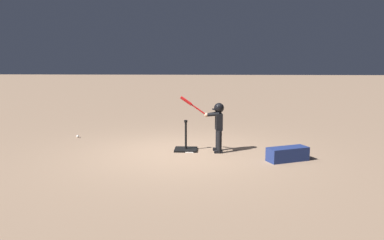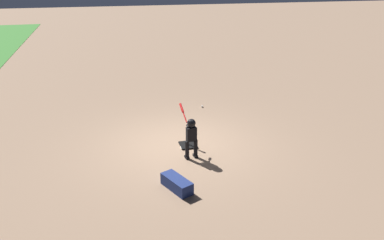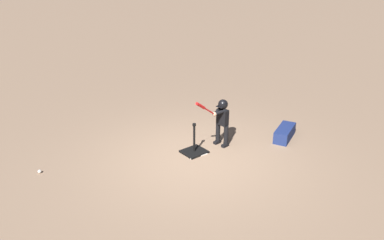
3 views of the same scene
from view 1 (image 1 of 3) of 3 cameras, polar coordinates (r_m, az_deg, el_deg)
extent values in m
plane|color=#93755B|center=(8.24, -1.99, -5.07)|extent=(90.00, 90.00, 0.00)
cube|color=white|center=(8.49, -1.09, -4.58)|extent=(0.47, 0.47, 0.02)
cube|color=black|center=(8.49, -0.94, -4.51)|extent=(0.51, 0.46, 0.04)
cylinder|color=black|center=(8.42, -0.95, -2.38)|extent=(0.05, 0.05, 0.60)
cylinder|color=black|center=(8.36, -0.95, -0.19)|extent=(0.08, 0.08, 0.05)
cylinder|color=black|center=(8.22, 4.19, -3.36)|extent=(0.12, 0.12, 0.50)
cube|color=black|center=(8.26, 4.04, -4.84)|extent=(0.19, 0.11, 0.06)
cylinder|color=black|center=(8.45, 3.97, -3.01)|extent=(0.12, 0.12, 0.50)
cube|color=black|center=(8.49, 3.82, -4.46)|extent=(0.19, 0.11, 0.06)
cube|color=black|center=(8.25, 4.11, -0.25)|extent=(0.17, 0.27, 0.37)
sphere|color=tan|center=(8.21, 4.13, 1.76)|extent=(0.19, 0.19, 0.19)
sphere|color=black|center=(8.21, 4.14, 1.84)|extent=(0.22, 0.22, 0.22)
cube|color=black|center=(8.20, 3.49, 1.65)|extent=(0.13, 0.18, 0.01)
cylinder|color=black|center=(8.17, 3.21, 0.85)|extent=(0.30, 0.12, 0.11)
cylinder|color=black|center=(8.25, 3.14, 0.93)|extent=(0.30, 0.19, 0.11)
sphere|color=tan|center=(8.19, 2.22, 0.77)|extent=(0.09, 0.09, 0.09)
cylinder|color=red|center=(8.14, 0.31, 2.09)|extent=(0.56, 0.10, 0.41)
cylinder|color=red|center=(8.12, -0.92, 2.95)|extent=(0.27, 0.09, 0.21)
cylinder|color=black|center=(8.20, 2.33, 0.69)|extent=(0.05, 0.05, 0.05)
sphere|color=white|center=(10.29, -17.02, -2.40)|extent=(0.07, 0.07, 0.07)
cube|color=navy|center=(7.84, 14.36, -5.05)|extent=(0.90, 0.63, 0.28)
camera|label=2|loc=(10.83, 60.48, 18.31)|focal=35.00mm
camera|label=3|loc=(6.06, -63.46, 22.02)|focal=35.00mm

